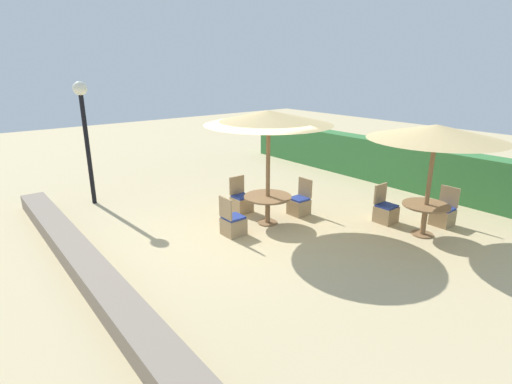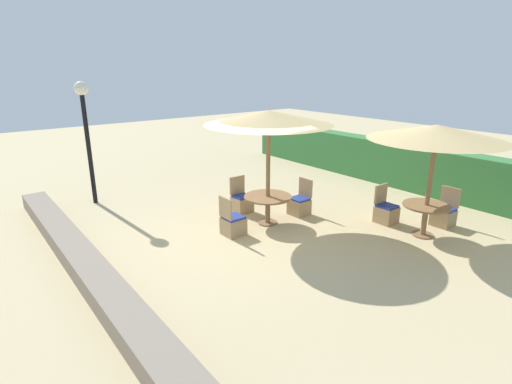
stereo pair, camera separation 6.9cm
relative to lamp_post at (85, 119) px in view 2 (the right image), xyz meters
The scene contains 13 objects.
ground_plane 5.20m from the lamp_post, 23.41° to the left, with size 40.00×40.00×0.00m, color #C6B284.
hedge_row 9.40m from the lamp_post, 62.62° to the left, with size 13.00×0.70×1.38m, color #387A3D.
stone_border 4.98m from the lamp_post, 18.28° to the right, with size 10.00×0.56×0.37m, color gray.
lamp_post is the anchor object (origin of this frame).
parasol_back_right 8.66m from the lamp_post, 36.69° to the left, with size 2.87×2.87×2.52m.
round_table_back_right 8.85m from the lamp_post, 36.69° to the left, with size 1.03×1.03×0.74m.
patio_chair_back_right_north 9.47m from the lamp_post, 41.49° to the left, with size 0.46×0.46×0.93m.
patio_chair_back_right_west 8.16m from the lamp_post, 41.18° to the left, with size 0.46×0.46×0.93m.
parasol_center 5.08m from the lamp_post, 34.20° to the left, with size 2.96×2.96×2.74m.
round_table_center 5.38m from the lamp_post, 34.20° to the left, with size 1.15×1.15×0.70m.
patio_chair_center_south 5.05m from the lamp_post, 22.78° to the left, with size 0.46×0.46×0.93m.
patio_chair_center_north 6.12m from the lamp_post, 42.79° to the left, with size 0.46×0.46×0.93m.
patio_chair_center_west 4.72m from the lamp_post, 42.15° to the left, with size 0.46×0.46×0.93m.
Camera 2 is at (6.96, -4.83, 3.71)m, focal length 28.00 mm.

